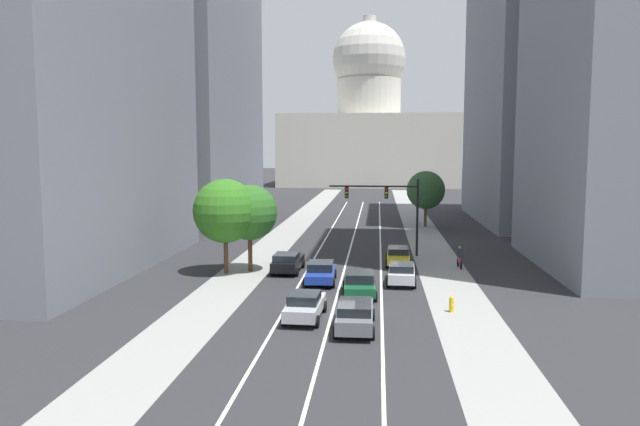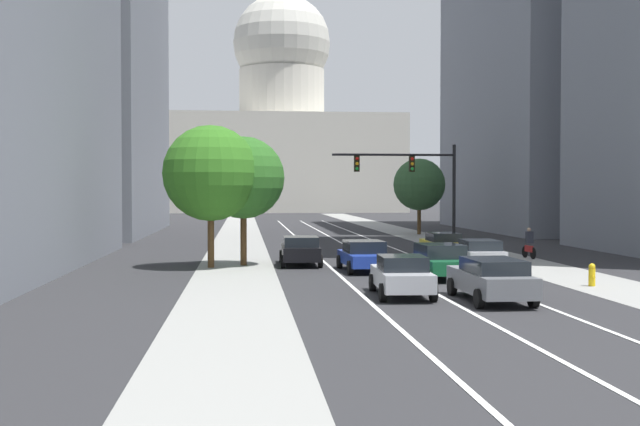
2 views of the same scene
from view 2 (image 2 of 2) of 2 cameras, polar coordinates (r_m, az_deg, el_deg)
ground_plane at (r=69.48m, az=0.30°, el=-1.50°), size 400.00×400.00×0.00m
sidewalk_left at (r=64.14m, az=-5.82°, el=-1.76°), size 3.71×130.00×0.01m
sidewalk_right at (r=65.72m, az=7.15°, el=-1.68°), size 3.71×130.00×0.01m
lane_stripe_left at (r=54.32m, az=-1.01°, el=-2.35°), size 0.16×90.00×0.01m
lane_stripe_center at (r=54.60m, az=1.88°, el=-2.33°), size 0.16×90.00×0.01m
lane_stripe_right at (r=55.02m, az=4.74°, el=-2.31°), size 0.16×90.00×0.01m
office_tower_far_right at (r=82.48m, az=18.51°, el=13.92°), size 21.94×28.99×42.86m
capitol_building at (r=146.53m, az=-2.74°, el=5.76°), size 42.22×25.21×40.81m
car_yellow at (r=45.23m, az=8.77°, el=-2.24°), size 2.06×4.80×1.41m
car_black at (r=40.17m, az=-1.41°, el=-2.66°), size 2.14×4.57×1.48m
car_blue at (r=37.28m, az=3.18°, el=-3.04°), size 2.21×4.54×1.43m
car_silver at (r=28.58m, az=5.85°, el=-4.45°), size 2.09×4.42×1.46m
car_white at (r=38.74m, az=11.21°, el=-2.87°), size 2.11×4.51×1.45m
car_green at (r=34.52m, az=8.56°, el=-3.38°), size 2.26×4.32×1.48m
car_gray at (r=27.70m, az=12.14°, el=-4.59°), size 2.04×4.78×1.48m
traffic_signal_mast at (r=48.78m, az=6.86°, el=2.63°), size 7.60×0.39×6.57m
fire_hydrant at (r=33.15m, az=18.87°, el=-4.19°), size 0.26×0.35×0.91m
cyclist at (r=45.60m, az=14.72°, el=-2.11°), size 0.38×1.70×1.72m
street_tree_near_left at (r=40.15m, az=-5.50°, el=2.52°), size 4.13×4.13×6.49m
street_tree_mid_left at (r=39.16m, az=-7.83°, el=2.83°), size 4.68×4.68×6.96m
street_tree_near_right at (r=68.94m, az=7.11°, el=2.03°), size 4.46×4.46×6.53m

